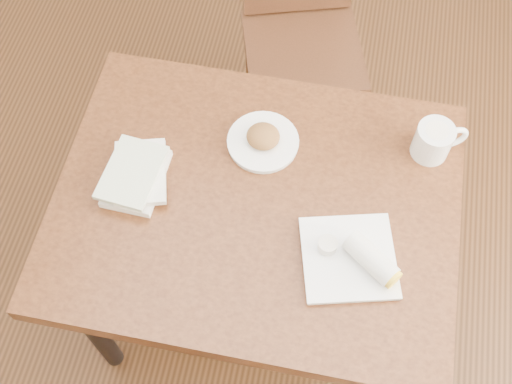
% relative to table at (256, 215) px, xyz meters
% --- Properties ---
extents(ground, '(4.00, 5.00, 0.01)m').
position_rel_table_xyz_m(ground, '(0.00, 0.00, -0.67)').
color(ground, '#472814').
rests_on(ground, ground).
extents(table, '(1.09, 0.85, 0.75)m').
position_rel_table_xyz_m(table, '(0.00, 0.00, 0.00)').
color(table, '#5F3116').
rests_on(table, ground).
extents(chair_far, '(0.53, 0.53, 0.95)m').
position_rel_table_xyz_m(chair_far, '(-0.00, 0.86, -0.11)').
color(chair_far, '#402112').
rests_on(chair_far, ground).
extents(plate_scone, '(0.20, 0.20, 0.06)m').
position_rel_table_xyz_m(plate_scone, '(-0.02, 0.18, 0.11)').
color(plate_scone, white).
rests_on(plate_scone, table).
extents(coffee_mug, '(0.15, 0.10, 0.11)m').
position_rel_table_xyz_m(coffee_mug, '(0.45, 0.25, 0.14)').
color(coffee_mug, white).
rests_on(coffee_mug, table).
extents(plate_burrito, '(0.29, 0.29, 0.08)m').
position_rel_table_xyz_m(plate_burrito, '(0.28, -0.13, 0.11)').
color(plate_burrito, white).
rests_on(plate_burrito, table).
extents(book_stack, '(0.19, 0.24, 0.06)m').
position_rel_table_xyz_m(book_stack, '(-0.33, 0.00, 0.11)').
color(book_stack, white).
rests_on(book_stack, table).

